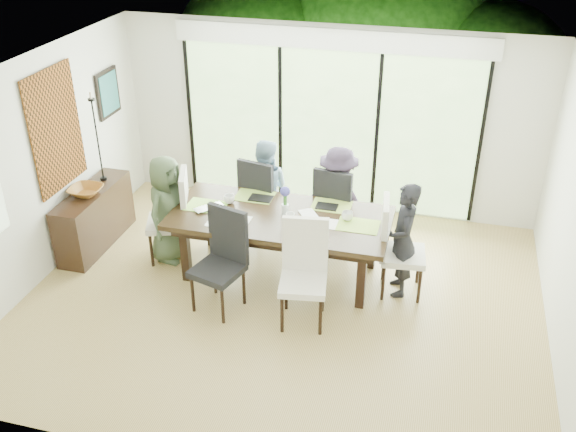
% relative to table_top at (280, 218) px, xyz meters
% --- Properties ---
extents(floor, '(6.00, 5.00, 0.01)m').
position_rel_table_top_xyz_m(floor, '(0.17, -0.53, -0.80)').
color(floor, olive).
rests_on(floor, ground).
extents(ceiling, '(6.00, 5.00, 0.01)m').
position_rel_table_top_xyz_m(ceiling, '(0.17, -0.53, 1.91)').
color(ceiling, white).
rests_on(ceiling, wall_back).
extents(wall_back, '(6.00, 0.02, 2.70)m').
position_rel_table_top_xyz_m(wall_back, '(0.17, 1.98, 0.55)').
color(wall_back, beige).
rests_on(wall_back, floor).
extents(wall_front, '(6.00, 0.02, 2.70)m').
position_rel_table_top_xyz_m(wall_front, '(0.17, -3.04, 0.55)').
color(wall_front, beige).
rests_on(wall_front, floor).
extents(wall_left, '(0.02, 5.00, 2.70)m').
position_rel_table_top_xyz_m(wall_left, '(-2.84, -0.53, 0.55)').
color(wall_left, beige).
rests_on(wall_left, floor).
extents(glass_doors, '(4.20, 0.02, 2.30)m').
position_rel_table_top_xyz_m(glass_doors, '(0.17, 1.94, 0.40)').
color(glass_doors, '#598C3F').
rests_on(glass_doors, wall_back).
extents(blinds_header, '(4.40, 0.06, 0.28)m').
position_rel_table_top_xyz_m(blinds_header, '(0.17, 1.93, 1.70)').
color(blinds_header, white).
rests_on(blinds_header, wall_back).
extents(mullion_a, '(0.05, 0.04, 2.30)m').
position_rel_table_top_xyz_m(mullion_a, '(-1.93, 1.93, 0.40)').
color(mullion_a, black).
rests_on(mullion_a, wall_back).
extents(mullion_b, '(0.05, 0.04, 2.30)m').
position_rel_table_top_xyz_m(mullion_b, '(-0.53, 1.93, 0.40)').
color(mullion_b, black).
rests_on(mullion_b, wall_back).
extents(mullion_c, '(0.05, 0.04, 2.30)m').
position_rel_table_top_xyz_m(mullion_c, '(0.87, 1.93, 0.40)').
color(mullion_c, black).
rests_on(mullion_c, wall_back).
extents(mullion_d, '(0.05, 0.04, 2.30)m').
position_rel_table_top_xyz_m(mullion_d, '(2.27, 1.93, 0.40)').
color(mullion_d, black).
rests_on(mullion_d, wall_back).
extents(deck, '(6.00, 1.80, 0.10)m').
position_rel_table_top_xyz_m(deck, '(0.17, 2.87, -0.85)').
color(deck, brown).
rests_on(deck, ground).
extents(rail_top, '(6.00, 0.08, 0.06)m').
position_rel_table_top_xyz_m(rail_top, '(0.17, 3.67, -0.25)').
color(rail_top, '#543324').
rests_on(rail_top, deck).
extents(foliage_left, '(3.20, 3.20, 3.20)m').
position_rel_table_top_xyz_m(foliage_left, '(-1.63, 4.67, 0.64)').
color(foliage_left, '#14380F').
rests_on(foliage_left, ground).
extents(foliage_mid, '(4.00, 4.00, 4.00)m').
position_rel_table_top_xyz_m(foliage_mid, '(0.57, 5.27, 1.00)').
color(foliage_mid, '#14380F').
rests_on(foliage_mid, ground).
extents(foliage_right, '(2.80, 2.80, 2.80)m').
position_rel_table_top_xyz_m(foliage_right, '(2.37, 4.47, 0.46)').
color(foliage_right, '#14380F').
rests_on(foliage_right, ground).
extents(foliage_far, '(3.60, 3.60, 3.60)m').
position_rel_table_top_xyz_m(foliage_far, '(-0.43, 5.97, 0.82)').
color(foliage_far, '#14380F').
rests_on(foliage_far, ground).
extents(table_top, '(2.65, 1.22, 0.07)m').
position_rel_table_top_xyz_m(table_top, '(0.00, 0.00, 0.00)').
color(table_top, black).
rests_on(table_top, floor).
extents(table_apron, '(2.43, 1.00, 0.11)m').
position_rel_table_top_xyz_m(table_apron, '(0.00, 0.00, -0.10)').
color(table_apron, black).
rests_on(table_apron, floor).
extents(table_leg_fl, '(0.10, 0.10, 0.76)m').
position_rel_table_top_xyz_m(table_leg_fl, '(-1.08, -0.43, -0.41)').
color(table_leg_fl, black).
rests_on(table_leg_fl, floor).
extents(table_leg_fr, '(0.10, 0.10, 0.76)m').
position_rel_table_top_xyz_m(table_leg_fr, '(1.08, -0.43, -0.41)').
color(table_leg_fr, black).
rests_on(table_leg_fr, floor).
extents(table_leg_bl, '(0.10, 0.10, 0.76)m').
position_rel_table_top_xyz_m(table_leg_bl, '(-1.08, 0.43, -0.41)').
color(table_leg_bl, black).
rests_on(table_leg_bl, floor).
extents(table_leg_br, '(0.10, 0.10, 0.76)m').
position_rel_table_top_xyz_m(table_leg_br, '(1.08, 0.43, -0.41)').
color(table_leg_br, black).
rests_on(table_leg_br, floor).
extents(chair_left_end, '(0.65, 0.65, 1.22)m').
position_rel_table_top_xyz_m(chair_left_end, '(-1.50, 0.00, -0.19)').
color(chair_left_end, beige).
rests_on(chair_left_end, floor).
extents(chair_right_end, '(0.56, 0.56, 1.22)m').
position_rel_table_top_xyz_m(chair_right_end, '(1.50, 0.00, -0.19)').
color(chair_right_end, silver).
rests_on(chair_right_end, floor).
extents(chair_far_left, '(0.61, 0.61, 1.22)m').
position_rel_table_top_xyz_m(chair_far_left, '(-0.45, 0.85, -0.19)').
color(chair_far_left, black).
rests_on(chair_far_left, floor).
extents(chair_far_right, '(0.58, 0.58, 1.22)m').
position_rel_table_top_xyz_m(chair_far_right, '(0.55, 0.85, -0.19)').
color(chair_far_right, black).
rests_on(chair_far_right, floor).
extents(chair_near_left, '(0.63, 0.63, 1.22)m').
position_rel_table_top_xyz_m(chair_near_left, '(-0.50, -0.87, -0.19)').
color(chair_near_left, black).
rests_on(chair_near_left, floor).
extents(chair_near_right, '(0.58, 0.58, 1.22)m').
position_rel_table_top_xyz_m(chair_near_right, '(0.50, -0.87, -0.19)').
color(chair_near_right, silver).
rests_on(chair_near_right, floor).
extents(person_left_end, '(0.54, 0.74, 1.43)m').
position_rel_table_top_xyz_m(person_left_end, '(-1.48, 0.00, -0.08)').
color(person_left_end, '#405236').
rests_on(person_left_end, floor).
extents(person_right_end, '(0.55, 0.74, 1.43)m').
position_rel_table_top_xyz_m(person_right_end, '(1.48, 0.00, -0.08)').
color(person_right_end, black).
rests_on(person_right_end, floor).
extents(person_far_left, '(0.71, 0.49, 1.43)m').
position_rel_table_top_xyz_m(person_far_left, '(-0.45, 0.83, -0.08)').
color(person_far_left, '#7B9DB2').
rests_on(person_far_left, floor).
extents(person_far_right, '(0.74, 0.56, 1.43)m').
position_rel_table_top_xyz_m(person_far_right, '(0.55, 0.83, -0.08)').
color(person_far_right, '#2C2132').
rests_on(person_far_right, floor).
extents(placemat_left, '(0.49, 0.35, 0.01)m').
position_rel_table_top_xyz_m(placemat_left, '(-0.95, 0.00, 0.04)').
color(placemat_left, '#87BE44').
rests_on(placemat_left, table_top).
extents(placemat_right, '(0.49, 0.35, 0.01)m').
position_rel_table_top_xyz_m(placemat_right, '(0.95, 0.00, 0.04)').
color(placemat_right, '#91B942').
rests_on(placemat_right, table_top).
extents(placemat_far_l, '(0.49, 0.35, 0.01)m').
position_rel_table_top_xyz_m(placemat_far_l, '(-0.45, 0.40, 0.04)').
color(placemat_far_l, olive).
rests_on(placemat_far_l, table_top).
extents(placemat_far_r, '(0.49, 0.35, 0.01)m').
position_rel_table_top_xyz_m(placemat_far_r, '(0.55, 0.40, 0.04)').
color(placemat_far_r, '#8CA93C').
rests_on(placemat_far_r, table_top).
extents(placemat_paper, '(0.49, 0.35, 0.01)m').
position_rel_table_top_xyz_m(placemat_paper, '(-0.55, -0.30, 0.04)').
color(placemat_paper, white).
rests_on(placemat_paper, table_top).
extents(tablet_far_l, '(0.29, 0.20, 0.01)m').
position_rel_table_top_xyz_m(tablet_far_l, '(-0.35, 0.35, 0.05)').
color(tablet_far_l, black).
rests_on(tablet_far_l, table_top).
extents(tablet_far_r, '(0.27, 0.19, 0.01)m').
position_rel_table_top_xyz_m(tablet_far_r, '(0.50, 0.35, 0.05)').
color(tablet_far_r, black).
rests_on(tablet_far_r, table_top).
extents(papers, '(0.33, 0.24, 0.00)m').
position_rel_table_top_xyz_m(papers, '(0.70, -0.05, 0.04)').
color(papers, white).
rests_on(papers, table_top).
extents(platter_base, '(0.29, 0.29, 0.03)m').
position_rel_table_top_xyz_m(platter_base, '(-0.55, -0.30, 0.05)').
color(platter_base, white).
rests_on(platter_base, table_top).
extents(platter_snacks, '(0.22, 0.22, 0.02)m').
position_rel_table_top_xyz_m(platter_snacks, '(-0.55, -0.30, 0.07)').
color(platter_snacks, orange).
rests_on(platter_snacks, table_top).
extents(vase, '(0.09, 0.09, 0.13)m').
position_rel_table_top_xyz_m(vase, '(0.05, 0.05, 0.10)').
color(vase, silver).
rests_on(vase, table_top).
extents(hyacinth_stems, '(0.04, 0.04, 0.18)m').
position_rel_table_top_xyz_m(hyacinth_stems, '(0.05, 0.05, 0.23)').
color(hyacinth_stems, '#337226').
rests_on(hyacinth_stems, table_top).
extents(hyacinth_blooms, '(0.12, 0.12, 0.12)m').
position_rel_table_top_xyz_m(hyacinth_blooms, '(0.05, 0.05, 0.34)').
color(hyacinth_blooms, '#4543A9').
rests_on(hyacinth_blooms, table_top).
extents(laptop, '(0.42, 0.43, 0.03)m').
position_rel_table_top_xyz_m(laptop, '(-0.85, -0.10, 0.05)').
color(laptop, silver).
rests_on(laptop, table_top).
extents(cup_a, '(0.19, 0.19, 0.11)m').
position_rel_table_top_xyz_m(cup_a, '(-0.70, 0.15, 0.09)').
color(cup_a, white).
rests_on(cup_a, table_top).
extents(cup_b, '(0.13, 0.13, 0.10)m').
position_rel_table_top_xyz_m(cup_b, '(0.15, -0.10, 0.08)').
color(cup_b, white).
rests_on(cup_b, table_top).
extents(cup_c, '(0.17, 0.17, 0.11)m').
position_rel_table_top_xyz_m(cup_c, '(0.80, 0.10, 0.09)').
color(cup_c, white).
rests_on(cup_c, table_top).
extents(book, '(0.29, 0.31, 0.02)m').
position_rel_table_top_xyz_m(book, '(0.25, 0.05, 0.04)').
color(book, white).
rests_on(book, table_top).
extents(sideboard, '(0.40, 1.42, 0.80)m').
position_rel_table_top_xyz_m(sideboard, '(-2.59, 0.05, -0.40)').
color(sideboard, black).
rests_on(sideboard, floor).
extents(bowl, '(0.42, 0.42, 0.10)m').
position_rel_table_top_xyz_m(bowl, '(-2.59, -0.05, 0.05)').
color(bowl, brown).
rests_on(bowl, sideboard).
extents(candlestick_base, '(0.09, 0.09, 0.04)m').
position_rel_table_top_xyz_m(candlestick_base, '(-2.59, 0.40, 0.02)').
color(candlestick_base, black).
rests_on(candlestick_base, sideboard).
extents(candlestick_shaft, '(0.02, 0.02, 1.11)m').
position_rel_table_top_xyz_m(candlestick_shaft, '(-2.59, 0.40, 0.58)').
color(candlestick_shaft, black).
rests_on(candlestick_shaft, sideboard).
extents(candlestick_pan, '(0.09, 0.09, 0.03)m').
position_rel_table_top_xyz_m(candlestick_pan, '(-2.59, 0.40, 1.13)').
color(candlestick_pan, black).
rests_on(candlestick_pan, sideboard).
extents(candle, '(0.03, 0.03, 0.09)m').
position_rel_table_top_xyz_m(candle, '(-2.59, 0.40, 1.18)').
color(candle, silver).
rests_on(candle, sideboard).
extents(tapestry, '(0.02, 1.00, 1.50)m').
position_rel_table_top_xyz_m(tapestry, '(-2.80, -0.13, 0.90)').
color(tapestry, brown).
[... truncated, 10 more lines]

